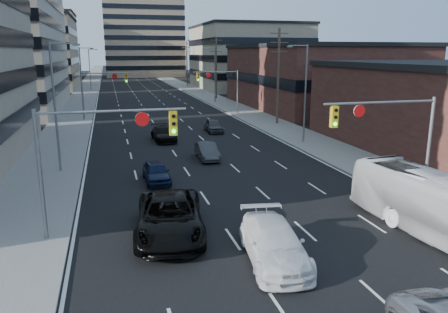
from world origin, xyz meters
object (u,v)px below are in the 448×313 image
object	(u,v)px
white_van	(274,243)
transit_bus	(448,210)
sedan_blue	(156,172)
black_pickup	(170,217)

from	to	relation	value
white_van	transit_bus	world-z (taller)	transit_bus
transit_bus	sedan_blue	size ratio (longest dim) A/B	2.74
black_pickup	white_van	bearing A→B (deg)	-36.59
white_van	transit_bus	bearing A→B (deg)	6.10
black_pickup	white_van	distance (m)	5.22
sedan_blue	white_van	bearing A→B (deg)	-76.18
black_pickup	sedan_blue	world-z (taller)	black_pickup
transit_bus	sedan_blue	bearing A→B (deg)	127.56
black_pickup	white_van	xyz separation A→B (m)	(3.75, -3.63, -0.12)
black_pickup	transit_bus	size ratio (longest dim) A/B	0.61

